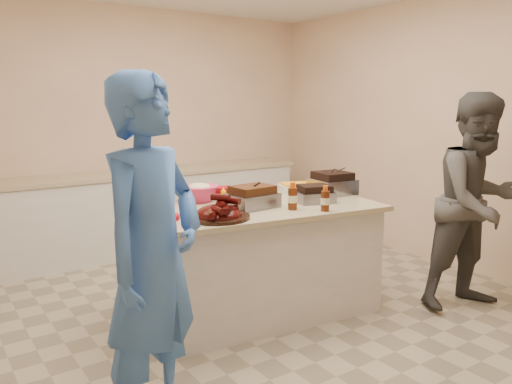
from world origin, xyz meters
TOP-DOWN VIEW (x-y plane):
  - room at (0.00, 0.00)m, footprint 4.50×5.00m
  - back_counter at (0.00, 2.20)m, footprint 3.60×0.64m
  - island at (-0.01, 0.06)m, footprint 1.94×1.20m
  - rib_platter at (-0.49, -0.13)m, footprint 0.54×0.54m
  - pulled_pork_tray at (-0.09, 0.04)m, footprint 0.37×0.30m
  - brisket_tray at (0.43, -0.07)m, footprint 0.34×0.31m
  - roasting_pan at (0.81, 0.12)m, footprint 0.36×0.36m
  - coleslaw_bowl at (-0.31, 0.48)m, footprint 0.35×0.35m
  - sausage_plate at (0.20, 0.42)m, footprint 0.36×0.36m
  - mac_cheese_dish at (0.61, 0.36)m, footprint 0.38×0.33m
  - bbq_bottle_a at (0.11, -0.19)m, footprint 0.08×0.08m
  - bbq_bottle_b at (0.27, -0.37)m, footprint 0.07×0.07m
  - mustard_bottle at (-0.16, 0.35)m, footprint 0.05×0.05m
  - sauce_bowl at (-0.03, 0.33)m, footprint 0.14×0.06m
  - plate_stack_large at (-0.81, 0.27)m, footprint 0.29×0.29m
  - plate_stack_small at (-0.80, 0.06)m, footprint 0.22×0.22m
  - plastic_cup at (-0.65, 0.40)m, footprint 0.12×0.11m
  - basket_stack at (-0.06, 0.45)m, footprint 0.24×0.22m
  - guest_gray at (1.49, -0.83)m, footprint 1.22×1.88m

SIDE VIEW (x-z plane):
  - room at x=0.00m, z-range -1.35..1.35m
  - island at x=-0.01m, z-range -0.43..0.43m
  - guest_gray at x=1.49m, z-range -0.33..0.33m
  - back_counter at x=0.00m, z-range 0.00..0.90m
  - rib_platter at x=-0.49m, z-range 0.78..0.95m
  - pulled_pork_tray at x=-0.09m, z-range 0.81..0.92m
  - brisket_tray at x=0.43m, z-range 0.82..0.91m
  - roasting_pan at x=0.81m, z-range 0.80..0.93m
  - coleslaw_bowl at x=-0.31m, z-range 0.76..0.97m
  - sausage_plate at x=0.20m, z-range 0.84..0.89m
  - mac_cheese_dish at x=0.61m, z-range 0.82..0.91m
  - bbq_bottle_a at x=0.11m, z-range 0.76..0.97m
  - bbq_bottle_b at x=0.27m, z-range 0.77..0.96m
  - mustard_bottle at x=-0.16m, z-range 0.81..0.93m
  - sauce_bowl at x=-0.03m, z-range 0.80..0.93m
  - plate_stack_large at x=-0.81m, z-range 0.85..0.88m
  - plate_stack_small at x=-0.80m, z-range 0.85..0.88m
  - plastic_cup at x=-0.65m, z-range 0.81..0.92m
  - basket_stack at x=-0.06m, z-range 0.82..0.92m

